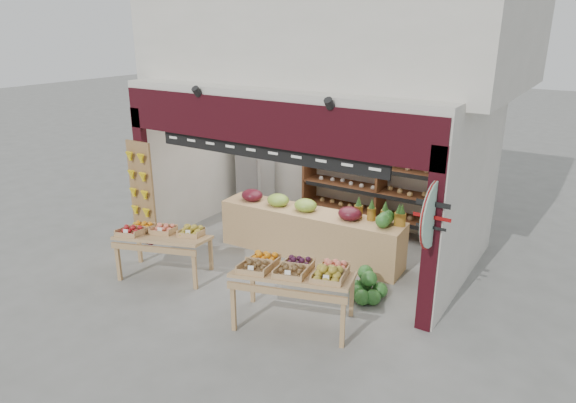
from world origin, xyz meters
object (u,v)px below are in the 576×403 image
Objects in this scene: mid_counter at (310,231)px; display_table_right at (294,271)px; back_shelving at (382,173)px; refrigerator at (255,175)px; display_table_left at (160,234)px; cardboard_stack at (265,226)px; watermelon_pile at (366,288)px.

mid_counter reaches higher than display_table_right.
back_shelving is at bearing 95.11° from display_table_right.
mid_counter is (-0.62, -1.76, -0.78)m from back_shelving.
refrigerator is 0.99× the size of display_table_left.
cardboard_stack is 1.63× the size of watermelon_pile.
refrigerator is at bearing 98.68° from display_table_left.
refrigerator is at bearing -174.50° from back_shelving.
cardboard_stack is at bearing 132.83° from display_table_right.
display_table_right reaches higher than display_table_left.
cardboard_stack is (-1.75, -1.58, -0.98)m from back_shelving.
refrigerator is 0.47× the size of mid_counter.
cardboard_stack reaches higher than watermelon_pile.
refrigerator is 4.83m from display_table_right.
cardboard_stack is at bearing -53.11° from refrigerator.
display_table_left is 0.90× the size of display_table_right.
watermelon_pile is (3.31, 1.10, -0.54)m from display_table_left.
back_shelving is 3.88m from display_table_right.
back_shelving is at bearing 42.01° from cardboard_stack.
refrigerator is at bearing 147.20° from mid_counter.
display_table_left is 2.68× the size of watermelon_pile.
refrigerator is at bearing 132.53° from display_table_right.
cardboard_stack is at bearing -137.99° from back_shelving.
watermelon_pile is at bearing 18.35° from display_table_left.
mid_counter is at bearing -37.92° from refrigerator.
watermelon_pile is (3.84, -2.36, -0.65)m from refrigerator.
mid_counter is at bearing 48.18° from display_table_left.
refrigerator is 1.83m from cardboard_stack.
refrigerator reaches higher than display_table_right.
mid_counter is 2.32m from display_table_right.
display_table_left is (-0.64, -2.17, 0.45)m from cardboard_stack.
back_shelving is 0.97× the size of mid_counter.
display_table_left is at bearing -131.82° from mid_counter.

